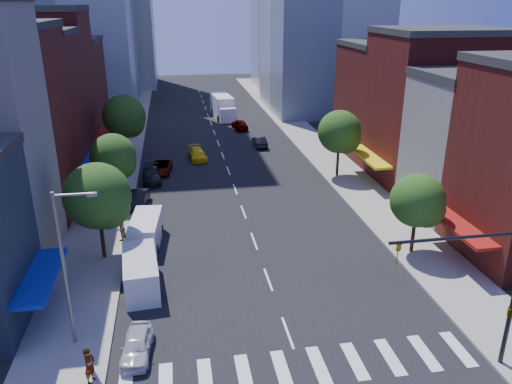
% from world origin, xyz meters
% --- Properties ---
extents(ground, '(220.00, 220.00, 0.00)m').
position_xyz_m(ground, '(0.00, 0.00, 0.00)').
color(ground, black).
rests_on(ground, ground).
extents(sidewalk_left, '(5.00, 120.00, 0.15)m').
position_xyz_m(sidewalk_left, '(-12.50, 40.00, 0.07)').
color(sidewalk_left, gray).
rests_on(sidewalk_left, ground).
extents(sidewalk_right, '(5.00, 120.00, 0.15)m').
position_xyz_m(sidewalk_right, '(12.50, 40.00, 0.07)').
color(sidewalk_right, gray).
rests_on(sidewalk_right, ground).
extents(crosswalk, '(19.00, 3.00, 0.01)m').
position_xyz_m(crosswalk, '(0.00, -3.00, 0.01)').
color(crosswalk, silver).
rests_on(crosswalk, ground).
extents(bldg_left_3, '(12.00, 8.00, 15.00)m').
position_xyz_m(bldg_left_3, '(-21.00, 29.00, 7.50)').
color(bldg_left_3, '#571915').
rests_on(bldg_left_3, ground).
extents(bldg_left_4, '(12.00, 9.00, 17.00)m').
position_xyz_m(bldg_left_4, '(-21.00, 37.50, 8.50)').
color(bldg_left_4, '#581615').
rests_on(bldg_left_4, ground).
extents(bldg_left_5, '(12.00, 10.00, 13.00)m').
position_xyz_m(bldg_left_5, '(-21.00, 47.00, 6.50)').
color(bldg_left_5, '#571915').
rests_on(bldg_left_5, ground).
extents(bldg_right_1, '(12.00, 8.00, 12.00)m').
position_xyz_m(bldg_right_1, '(21.00, 15.00, 6.00)').
color(bldg_right_1, '#B5B2A7').
rests_on(bldg_right_1, ground).
extents(bldg_right_2, '(12.00, 10.00, 15.00)m').
position_xyz_m(bldg_right_2, '(21.00, 24.00, 7.50)').
color(bldg_right_2, '#581615').
rests_on(bldg_right_2, ground).
extents(bldg_right_3, '(12.00, 10.00, 13.00)m').
position_xyz_m(bldg_right_3, '(21.00, 34.00, 6.50)').
color(bldg_right_3, '#571915').
rests_on(bldg_right_3, ground).
extents(traffic_signal, '(7.24, 2.24, 8.00)m').
position_xyz_m(traffic_signal, '(9.94, -4.50, 4.16)').
color(traffic_signal, black).
rests_on(traffic_signal, sidewalk_right).
extents(streetlight, '(2.25, 0.25, 9.00)m').
position_xyz_m(streetlight, '(-11.81, 1.00, 5.28)').
color(streetlight, slate).
rests_on(streetlight, sidewalk_left).
extents(tree_left_near, '(4.80, 4.80, 7.30)m').
position_xyz_m(tree_left_near, '(-11.35, 10.92, 4.87)').
color(tree_left_near, black).
rests_on(tree_left_near, sidewalk_left).
extents(tree_left_mid, '(4.20, 4.20, 6.65)m').
position_xyz_m(tree_left_mid, '(-11.35, 21.92, 4.53)').
color(tree_left_mid, black).
rests_on(tree_left_mid, sidewalk_left).
extents(tree_left_far, '(5.00, 5.00, 7.75)m').
position_xyz_m(tree_left_far, '(-11.35, 35.92, 5.20)').
color(tree_left_far, black).
rests_on(tree_left_far, sidewalk_left).
extents(tree_right_near, '(4.00, 4.00, 6.20)m').
position_xyz_m(tree_right_near, '(11.65, 7.92, 4.19)').
color(tree_right_near, black).
rests_on(tree_right_near, sidewalk_right).
extents(tree_right_far, '(4.60, 4.60, 7.20)m').
position_xyz_m(tree_right_far, '(11.65, 25.92, 4.86)').
color(tree_right_far, black).
rests_on(tree_right_far, sidewalk_right).
extents(parked_car_front, '(1.82, 3.86, 1.28)m').
position_xyz_m(parked_car_front, '(-8.50, -0.53, 0.64)').
color(parked_car_front, silver).
rests_on(parked_car_front, ground).
extents(parked_car_second, '(2.07, 4.50, 1.43)m').
position_xyz_m(parked_car_second, '(-9.50, 20.94, 0.71)').
color(parked_car_second, black).
rests_on(parked_car_second, ground).
extents(parked_car_third, '(2.66, 4.80, 1.27)m').
position_xyz_m(parked_car_third, '(-7.50, 30.44, 0.64)').
color(parked_car_third, '#999999').
rests_on(parked_car_third, ground).
extents(parked_car_rear, '(2.18, 4.93, 1.41)m').
position_xyz_m(parked_car_rear, '(-8.45, 27.81, 0.70)').
color(parked_car_rear, black).
rests_on(parked_car_rear, ground).
extents(cargo_van_near, '(2.63, 5.59, 2.31)m').
position_xyz_m(cargo_van_near, '(-8.56, 6.26, 1.14)').
color(cargo_van_near, silver).
rests_on(cargo_van_near, ground).
extents(cargo_van_far, '(2.61, 5.46, 2.25)m').
position_xyz_m(cargo_van_far, '(-8.48, 12.81, 1.11)').
color(cargo_van_far, white).
rests_on(cargo_van_far, ground).
extents(taxi, '(2.39, 4.82, 1.35)m').
position_xyz_m(taxi, '(-3.20, 35.05, 0.67)').
color(taxi, yellow).
rests_on(taxi, ground).
extents(traffic_car_oncoming, '(1.52, 4.19, 1.37)m').
position_xyz_m(traffic_car_oncoming, '(5.22, 39.31, 0.69)').
color(traffic_car_oncoming, black).
rests_on(traffic_car_oncoming, ground).
extents(traffic_car_far, '(2.28, 4.58, 1.50)m').
position_xyz_m(traffic_car_far, '(3.95, 49.15, 0.75)').
color(traffic_car_far, '#999999').
rests_on(traffic_car_far, ground).
extents(box_truck, '(3.51, 9.21, 3.62)m').
position_xyz_m(box_truck, '(2.26, 57.54, 1.71)').
color(box_truck, white).
rests_on(box_truck, ground).
extents(pedestrian_near, '(0.72, 0.84, 1.97)m').
position_xyz_m(pedestrian_near, '(-10.66, -2.40, 1.13)').
color(pedestrian_near, '#999999').
rests_on(pedestrian_near, sidewalk_left).
extents(pedestrian_far, '(0.99, 1.11, 1.90)m').
position_xyz_m(pedestrian_far, '(-10.50, 13.72, 1.10)').
color(pedestrian_far, '#999999').
rests_on(pedestrian_far, sidewalk_left).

